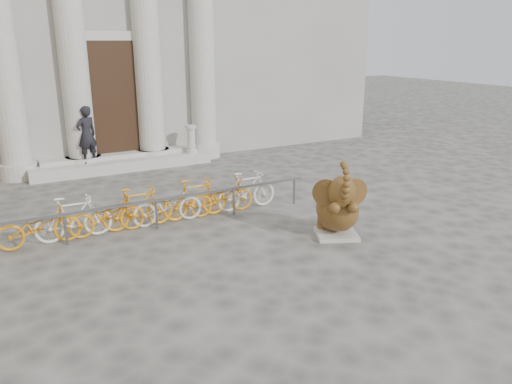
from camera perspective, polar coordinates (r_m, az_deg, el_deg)
ground at (r=9.30m, az=0.05°, el=-10.04°), size 80.00×80.00×0.00m
entrance_steps at (r=17.59m, az=-14.98°, el=3.14°), size 6.00×1.20×0.36m
elephant_statue at (r=11.15m, az=9.33°, el=-1.91°), size 1.24×1.43×1.80m
bike_rack at (r=11.96m, az=-11.78°, el=-1.52°), size 8.00×0.53×1.00m
pedestrian at (r=17.09m, az=-18.78°, el=6.22°), size 0.79×0.66×1.86m
balustrade_post at (r=17.89m, az=-7.42°, el=5.88°), size 0.40×0.40×0.98m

